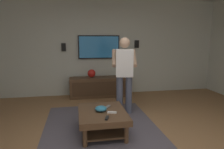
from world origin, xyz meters
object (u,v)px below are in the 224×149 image
at_px(remote_white, 112,112).
at_px(wall_speaker_right, 64,47).
at_px(media_console, 100,87).
at_px(coffee_table, 102,117).
at_px(vase_round, 92,73).
at_px(person_standing, 124,71).
at_px(wall_speaker_left, 137,44).
at_px(bowl, 101,109).
at_px(remote_black, 107,118).
at_px(remote_grey, 108,107).
at_px(tv, 99,47).

distance_m(remote_white, wall_speaker_right, 2.96).
bearing_deg(wall_speaker_right, media_console, -104.54).
relative_size(coffee_table, vase_round, 4.55).
bearing_deg(person_standing, wall_speaker_left, -14.49).
bearing_deg(coffee_table, bowl, 80.74).
bearing_deg(bowl, person_standing, -34.80).
bearing_deg(coffee_table, wall_speaker_left, -28.23).
xyz_separation_m(remote_white, vase_round, (2.46, 0.14, 0.25)).
bearing_deg(coffee_table, remote_black, -175.42).
bearing_deg(wall_speaker_left, remote_black, 155.12).
distance_m(coffee_table, remote_black, 0.36).
bearing_deg(wall_speaker_right, person_standing, -141.02).
relative_size(bowl, wall_speaker_right, 0.91).
relative_size(remote_black, vase_round, 0.68).
bearing_deg(wall_speaker_right, wall_speaker_left, -90.00).
height_order(person_standing, remote_grey, person_standing).
height_order(remote_white, wall_speaker_right, wall_speaker_right).
relative_size(media_console, remote_black, 11.33).
relative_size(remote_white, remote_black, 1.00).
xyz_separation_m(tv, remote_white, (-2.65, 0.10, -0.96)).
relative_size(remote_grey, wall_speaker_right, 0.68).
relative_size(tv, wall_speaker_right, 5.32).
relative_size(media_console, person_standing, 1.04).
relative_size(media_console, wall_speaker_right, 7.73).
height_order(tv, wall_speaker_left, tv).
bearing_deg(tv, vase_round, -51.47).
xyz_separation_m(person_standing, remote_white, (-1.02, 0.45, -0.52)).
relative_size(coffee_table, remote_grey, 6.67).
distance_m(bowl, remote_grey, 0.23).
distance_m(vase_round, wall_speaker_left, 1.58).
distance_m(coffee_table, wall_speaker_left, 3.11).
bearing_deg(person_standing, coffee_table, 156.81).
relative_size(remote_white, wall_speaker_right, 0.68).
relative_size(tv, remote_black, 7.81).
distance_m(media_console, remote_black, 2.64).
xyz_separation_m(media_console, remote_grey, (-2.11, 0.13, 0.14)).
relative_size(tv, remote_grey, 7.81).
distance_m(remote_grey, wall_speaker_left, 2.87).
distance_m(tv, remote_black, 3.03).
distance_m(bowl, wall_speaker_right, 2.79).
bearing_deg(remote_black, media_console, 12.91).
relative_size(bowl, remote_white, 1.34).
distance_m(remote_grey, vase_round, 2.18).
distance_m(person_standing, remote_white, 1.23).
height_order(remote_white, remote_black, same).
height_order(media_console, remote_white, media_console).
xyz_separation_m(bowl, wall_speaker_left, (2.54, -1.39, 1.01)).
xyz_separation_m(bowl, vase_round, (2.33, -0.03, 0.21)).
bearing_deg(remote_white, coffee_table, 155.26).
xyz_separation_m(remote_white, remote_black, (-0.22, 0.12, 0.00)).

